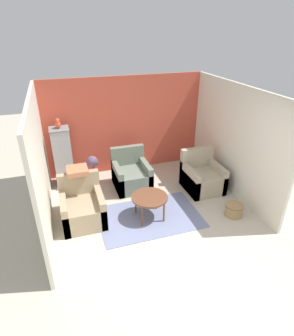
% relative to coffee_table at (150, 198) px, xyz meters
% --- Properties ---
extents(ground_plane, '(20.00, 20.00, 0.00)m').
position_rel_coffee_table_xyz_m(ground_plane, '(0.12, -1.23, -0.45)').
color(ground_plane, beige).
rests_on(ground_plane, ground).
extents(wall_back_accent, '(4.11, 0.06, 2.42)m').
position_rel_coffee_table_xyz_m(wall_back_accent, '(0.12, 2.31, 0.76)').
color(wall_back_accent, '#C64C38').
rests_on(wall_back_accent, ground_plane).
extents(wall_left, '(0.06, 3.51, 2.42)m').
position_rel_coffee_table_xyz_m(wall_left, '(-1.91, 0.52, 0.76)').
color(wall_left, beige).
rests_on(wall_left, ground_plane).
extents(wall_right, '(0.06, 3.51, 2.42)m').
position_rel_coffee_table_xyz_m(wall_right, '(2.14, 0.52, 0.76)').
color(wall_right, beige).
rests_on(wall_right, ground_plane).
extents(area_rug, '(2.02, 1.33, 0.01)m').
position_rel_coffee_table_xyz_m(area_rug, '(0.00, 0.00, -0.44)').
color(area_rug, slate).
rests_on(area_rug, ground_plane).
extents(coffee_table, '(0.72, 0.72, 0.50)m').
position_rel_coffee_table_xyz_m(coffee_table, '(0.00, 0.00, 0.00)').
color(coffee_table, brown).
rests_on(coffee_table, ground_plane).
extents(armchair_left, '(0.80, 0.88, 0.91)m').
position_rel_coffee_table_xyz_m(armchair_left, '(-1.28, 0.31, -0.16)').
color(armchair_left, '#9E896B').
rests_on(armchair_left, ground_plane).
extents(armchair_right, '(0.80, 0.88, 0.91)m').
position_rel_coffee_table_xyz_m(armchair_right, '(1.53, 0.69, -0.16)').
color(armchair_right, tan).
rests_on(armchair_right, ground_plane).
extents(armchair_middle, '(0.80, 0.88, 0.91)m').
position_rel_coffee_table_xyz_m(armchair_middle, '(-0.02, 1.30, -0.16)').
color(armchair_middle, slate).
rests_on(armchair_middle, ground_plane).
extents(birdcage, '(0.48, 0.48, 1.44)m').
position_rel_coffee_table_xyz_m(birdcage, '(-1.51, 1.88, 0.26)').
color(birdcage, slate).
rests_on(birdcage, ground_plane).
extents(parrot, '(0.11, 0.20, 0.24)m').
position_rel_coffee_table_xyz_m(parrot, '(-1.51, 1.88, 1.09)').
color(parrot, '#D14C2D').
rests_on(parrot, birdcage).
extents(potted_plant, '(0.29, 0.27, 0.69)m').
position_rel_coffee_table_xyz_m(potted_plant, '(-0.85, 1.81, -0.07)').
color(potted_plant, brown).
rests_on(potted_plant, ground_plane).
extents(wicker_basket, '(0.37, 0.37, 0.25)m').
position_rel_coffee_table_xyz_m(wicker_basket, '(1.65, -0.46, -0.32)').
color(wicker_basket, '#A37F51').
rests_on(wicker_basket, ground_plane).
extents(throw_pillow, '(0.40, 0.40, 0.10)m').
position_rel_coffee_table_xyz_m(throw_pillow, '(-1.28, 0.63, 0.51)').
color(throw_pillow, '#B2704C').
rests_on(throw_pillow, armchair_left).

